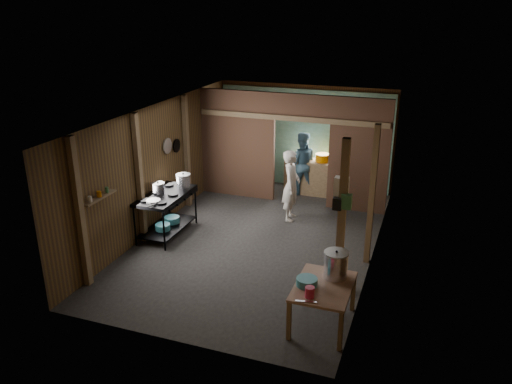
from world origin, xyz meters
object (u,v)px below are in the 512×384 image
at_px(prep_table, 323,305).
at_px(cook, 291,185).
at_px(pink_bucket, 310,292).
at_px(stock_pot, 336,265).
at_px(stove_pot_large, 184,181).
at_px(yellow_tub, 322,158).
at_px(gas_range, 167,214).

relative_size(prep_table, cook, 0.71).
bearing_deg(pink_bucket, stock_pot, 71.09).
distance_m(stove_pot_large, stock_pot, 4.27).
bearing_deg(yellow_tub, pink_bucket, -78.97).
bearing_deg(prep_table, pink_bucket, -107.24).
height_order(gas_range, stock_pot, stock_pot).
xyz_separation_m(prep_table, cook, (-1.52, 3.60, 0.46)).
height_order(gas_range, pink_bucket, gas_range).
relative_size(gas_range, pink_bucket, 9.33).
height_order(prep_table, cook, cook).
relative_size(pink_bucket, yellow_tub, 0.46).
bearing_deg(yellow_tub, cook, -99.51).
distance_m(gas_range, stock_pot, 4.21).
distance_m(pink_bucket, yellow_tub, 5.83).
bearing_deg(yellow_tub, prep_table, -77.01).
height_order(gas_range, yellow_tub, yellow_tub).
height_order(prep_table, yellow_tub, yellow_tub).
bearing_deg(stove_pot_large, gas_range, -109.37).
xyz_separation_m(stove_pot_large, pink_bucket, (3.42, -2.87, -0.27)).
bearing_deg(cook, stock_pot, -160.65).
xyz_separation_m(stock_pot, cook, (-1.63, 3.32, -0.08)).
relative_size(stove_pot_large, yellow_tub, 0.89).
relative_size(stove_pot_large, cook, 0.20).
bearing_deg(gas_range, stove_pot_large, 70.63).
relative_size(stove_pot_large, pink_bucket, 1.93).
relative_size(yellow_tub, cook, 0.22).
xyz_separation_m(gas_range, pink_bucket, (3.59, -2.38, 0.30)).
height_order(prep_table, stock_pot, stock_pot).
relative_size(stock_pot, yellow_tub, 1.27).
bearing_deg(stove_pot_large, pink_bucket, -39.94).
height_order(prep_table, pink_bucket, pink_bucket).
distance_m(gas_range, pink_bucket, 4.32).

